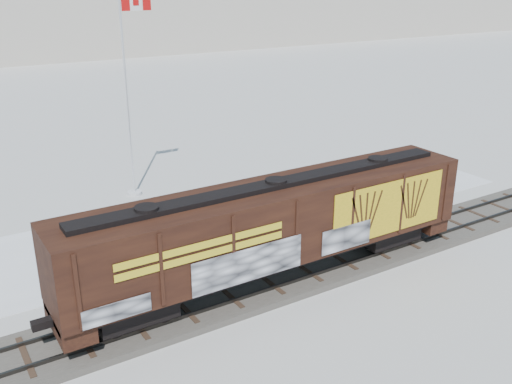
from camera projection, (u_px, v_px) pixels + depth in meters
ground at (267, 287)px, 24.81m from camera, size 500.00×500.00×0.00m
rail_track at (267, 284)px, 24.76m from camera, size 50.00×3.40×0.43m
parking_strip at (192, 226)px, 30.76m from camera, size 40.00×8.00×0.03m
hopper_railcar at (276, 224)px, 23.99m from camera, size 18.74×3.06×4.35m
flagpole at (131, 123)px, 33.84m from camera, size 2.30×0.90×12.07m
car_silver at (104, 229)px, 28.52m from camera, size 4.93×2.73×1.59m
car_white at (109, 234)px, 28.17m from camera, size 4.53×2.57×1.41m
car_dark at (354, 190)px, 34.02m from camera, size 5.02×2.54×1.40m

